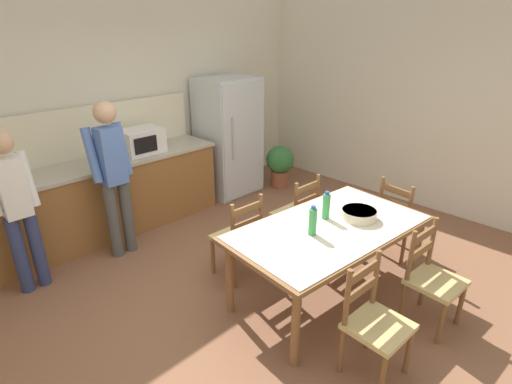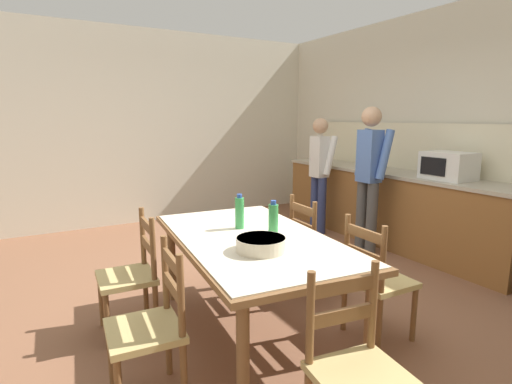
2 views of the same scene
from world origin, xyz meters
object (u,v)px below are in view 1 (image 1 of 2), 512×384
microwave (141,141)px  person_at_counter (113,173)px  bottle_near_centre (313,221)px  refrigerator (229,137)px  chair_side_far_right (297,214)px  potted_plant (280,163)px  chair_side_near_left (374,322)px  bottle_off_centre (326,206)px  chair_side_far_left (239,238)px  person_at_sink (16,205)px  dining_table (329,234)px  chair_side_near_right (432,279)px  serving_bowl (359,214)px  chair_head_end (399,218)px

microwave → person_at_counter: 0.84m
bottle_near_centre → person_at_counter: (-0.73, 2.09, 0.09)m
refrigerator → chair_side_far_right: size_ratio=1.89×
person_at_counter → refrigerator: bearing=-76.5°
potted_plant → chair_side_near_left: bearing=-127.9°
chair_side_far_right → chair_side_near_left: 1.81m
bottle_off_centre → chair_side_far_right: size_ratio=0.30×
chair_side_far_left → person_at_sink: bearing=-36.9°
dining_table → chair_side_near_right: (0.34, -0.84, -0.24)m
chair_side_near_right → chair_side_far_left: size_ratio=1.00×
dining_table → microwave: bearing=96.7°
potted_plant → person_at_sink: bearing=-179.2°
dining_table → chair_side_near_left: bearing=-122.5°
person_at_counter → chair_side_far_right: bearing=-133.1°
microwave → dining_table: (0.31, -2.63, -0.40)m
potted_plant → chair_side_near_right: bearing=-115.9°
microwave → dining_table: 2.68m
microwave → serving_bowl: 2.82m
chair_side_far_left → chair_side_far_right: size_ratio=1.00×
refrigerator → dining_table: (-1.12, -2.61, -0.18)m
microwave → chair_side_near_right: microwave is taller
dining_table → chair_head_end: chair_head_end is taller
chair_side_near_right → dining_table: bearing=116.1°
chair_side_far_right → person_at_counter: 2.05m
chair_side_far_right → chair_side_near_left: (-0.97, -1.52, 0.00)m
serving_bowl → chair_side_near_right: (0.03, -0.73, -0.37)m
serving_bowl → chair_side_far_right: size_ratio=0.35×
bottle_off_centre → chair_side_near_left: bottle_off_centre is taller
chair_head_end → chair_side_near_right: size_ratio=1.00×
microwave → bottle_near_centre: size_ratio=1.85×
bottle_near_centre → chair_side_near_right: (0.57, -0.86, -0.44)m
chair_side_far_left → person_at_counter: person_at_counter is taller
chair_side_far_left → potted_plant: (2.14, 1.35, -0.06)m
chair_side_near_right → chair_side_near_left: 0.83m
bottle_near_centre → person_at_sink: size_ratio=0.17×
bottle_near_centre → chair_side_far_right: (0.72, 0.74, -0.44)m
refrigerator → chair_side_far_left: (-1.46, -1.78, -0.42)m
bottle_off_centre → serving_bowl: bearing=-46.8°
refrigerator → chair_side_far_right: bearing=-108.9°
dining_table → bottle_off_centre: (0.10, 0.12, 0.20)m
microwave → chair_side_near_left: (-0.18, -3.39, -0.64)m
person_at_sink → chair_side_near_left: bearing=-153.9°
chair_side_near_right → chair_side_far_left: same height
refrigerator → chair_side_near_left: refrigerator is taller
chair_side_far_left → chair_side_far_right: bearing=177.5°
dining_table → chair_side_far_right: chair_side_far_right is taller
serving_bowl → dining_table: bearing=161.4°
chair_head_end → person_at_sink: person_at_sink is taller
refrigerator → person_at_counter: person_at_counter is taller
chair_side_far_left → person_at_counter: (-0.62, 1.28, 0.53)m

